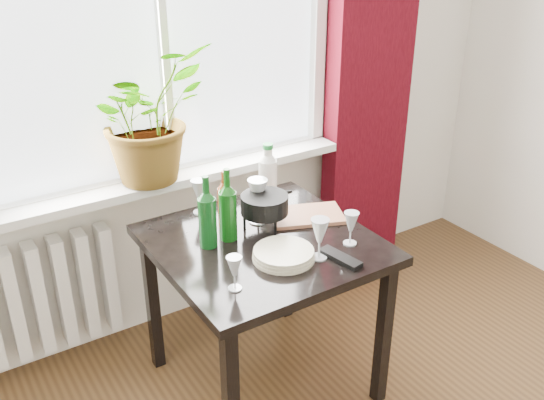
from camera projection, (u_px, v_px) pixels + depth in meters
window at (158, 2)px, 2.55m from camera, size 1.72×0.08×1.62m
windowsill at (178, 176)px, 2.83m from camera, size 1.72×0.20×0.04m
curtain at (372, 49)px, 3.14m from camera, size 0.50×0.12×2.56m
radiator at (27, 302)px, 2.69m from camera, size 0.80×0.10×0.55m
table at (263, 260)px, 2.50m from camera, size 0.85×0.85×0.74m
potted_plant at (147, 114)px, 2.64m from camera, size 0.68×0.63×0.60m
wine_bottle_left at (207, 211)px, 2.36m from camera, size 0.07×0.07×0.31m
wine_bottle_right at (228, 204)px, 2.41m from camera, size 0.09×0.09×0.31m
bottle_amber at (225, 199)px, 2.52m from camera, size 0.08×0.08×0.26m
cleaning_bottle at (268, 173)px, 2.72m from camera, size 0.11×0.11×0.29m
wineglass_front_right at (320, 238)px, 2.30m from camera, size 0.07×0.07×0.17m
wineglass_far_right at (351, 228)px, 2.41m from camera, size 0.07×0.07×0.14m
wineglass_back_center at (258, 200)px, 2.56m from camera, size 0.12×0.12×0.21m
wineglass_back_left at (199, 196)px, 2.65m from camera, size 0.07×0.07×0.16m
wineglass_front_left at (235, 273)px, 2.12m from camera, size 0.06×0.06×0.13m
plate_stack at (284, 254)px, 2.33m from camera, size 0.32×0.32×0.04m
fondue_pot at (265, 212)px, 2.52m from camera, size 0.26×0.24×0.15m
tv_remote at (340, 258)px, 2.32m from camera, size 0.08×0.19×0.02m
cutting_board at (307, 215)px, 2.64m from camera, size 0.36×0.30×0.02m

